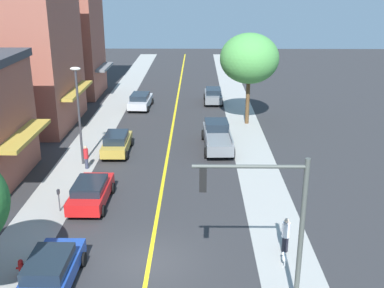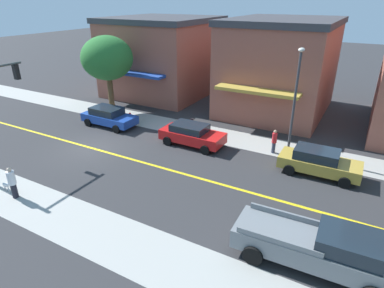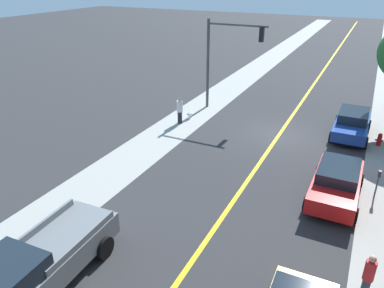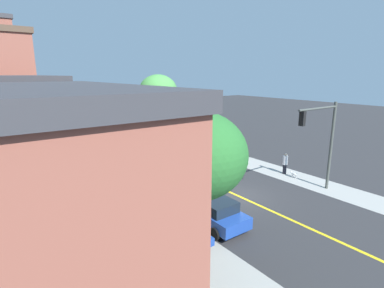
% 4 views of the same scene
% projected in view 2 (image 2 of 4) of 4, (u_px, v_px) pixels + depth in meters
% --- Properties ---
extents(ground_plane, '(140.00, 140.00, 0.00)m').
position_uv_depth(ground_plane, '(92.00, 148.00, 22.33)').
color(ground_plane, '#2D2D30').
extents(sidewalk_left, '(2.85, 126.00, 0.01)m').
position_uv_depth(sidewalk_left, '(146.00, 120.00, 27.35)').
color(sidewalk_left, '#9E9E99').
rests_on(sidewalk_left, ground).
extents(sidewalk_right, '(2.85, 126.00, 0.01)m').
position_uv_depth(sidewalk_right, '(5.00, 192.00, 17.31)').
color(sidewalk_right, '#9E9E99').
rests_on(sidewalk_right, ground).
extents(road_centerline_stripe, '(0.20, 126.00, 0.00)m').
position_uv_depth(road_centerline_stripe, '(92.00, 148.00, 22.33)').
color(road_centerline_stripe, yellow).
rests_on(road_centerline_stripe, ground).
extents(corner_shop_building, '(11.33, 9.86, 7.68)m').
position_uv_depth(corner_shop_building, '(163.00, 56.00, 33.80)').
color(corner_shop_building, '#935142').
rests_on(corner_shop_building, ground).
extents(brick_apartment_block, '(12.27, 8.56, 7.91)m').
position_uv_depth(brick_apartment_block, '(280.00, 66.00, 28.33)').
color(brick_apartment_block, '#935142').
rests_on(brick_apartment_block, ground).
extents(street_tree_left_near, '(4.33, 4.33, 6.63)m').
position_uv_depth(street_tree_left_near, '(107.00, 58.00, 27.31)').
color(street_tree_left_near, brown).
rests_on(street_tree_left_near, ground).
extents(fire_hydrant, '(0.44, 0.24, 0.75)m').
position_uv_depth(fire_hydrant, '(130.00, 117.00, 26.97)').
color(fire_hydrant, red).
rests_on(fire_hydrant, ground).
extents(parking_meter, '(0.12, 0.18, 1.31)m').
position_uv_depth(parking_meter, '(192.00, 124.00, 24.15)').
color(parking_meter, '#4C4C51').
rests_on(parking_meter, ground).
extents(street_lamp, '(0.70, 0.36, 6.79)m').
position_uv_depth(street_lamp, '(296.00, 92.00, 19.95)').
color(street_lamp, '#38383D').
rests_on(street_lamp, ground).
extents(red_sedan_left_curb, '(2.11, 4.48, 1.49)m').
position_uv_depth(red_sedan_left_curb, '(192.00, 134.00, 22.54)').
color(red_sedan_left_curb, red).
rests_on(red_sedan_left_curb, ground).
extents(blue_sedan_left_curb, '(2.08, 4.49, 1.51)m').
position_uv_depth(blue_sedan_left_curb, '(109.00, 116.00, 25.90)').
color(blue_sedan_left_curb, '#1E429E').
rests_on(blue_sedan_left_curb, ground).
extents(gold_sedan_left_curb, '(2.02, 4.52, 1.55)m').
position_uv_depth(gold_sedan_left_curb, '(319.00, 162.00, 18.74)').
color(gold_sedan_left_curb, '#B29338').
rests_on(gold_sedan_left_curb, ground).
extents(grey_pickup_truck, '(2.38, 6.15, 1.83)m').
position_uv_depth(grey_pickup_truck, '(320.00, 247.00, 12.17)').
color(grey_pickup_truck, slate).
rests_on(grey_pickup_truck, ground).
extents(pedestrian_red_shirt, '(0.32, 0.32, 1.62)m').
position_uv_depth(pedestrian_red_shirt, '(274.00, 141.00, 21.32)').
color(pedestrian_red_shirt, '#33384C').
rests_on(pedestrian_red_shirt, ground).
extents(pedestrian_white_shirt, '(0.39, 0.39, 1.75)m').
position_uv_depth(pedestrian_white_shirt, '(12.00, 182.00, 16.49)').
color(pedestrian_white_shirt, black).
rests_on(pedestrian_white_shirt, ground).
extents(small_dog, '(0.23, 0.62, 0.47)m').
position_uv_depth(small_dog, '(6.00, 185.00, 17.37)').
color(small_dog, silver).
rests_on(small_dog, ground).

